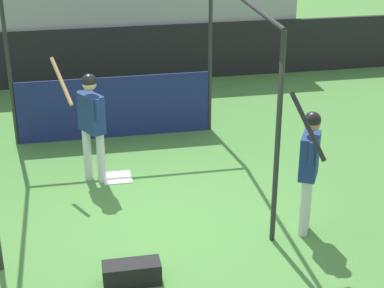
# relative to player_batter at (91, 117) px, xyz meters

# --- Properties ---
(ground_plane) EXTENTS (60.00, 60.00, 0.00)m
(ground_plane) POSITION_rel_player_batter_xyz_m (0.98, -1.59, -1.08)
(ground_plane) COLOR #477F38
(outfield_wall) EXTENTS (24.00, 0.12, 1.28)m
(outfield_wall) POSITION_rel_player_batter_xyz_m (0.98, 4.88, -0.44)
(outfield_wall) COLOR black
(outfield_wall) RESTS_ON ground
(bleacher_section) EXTENTS (8.15, 2.40, 2.56)m
(bleacher_section) POSITION_rel_player_batter_xyz_m (0.98, 6.14, 0.20)
(bleacher_section) COLOR #9E9E99
(bleacher_section) RESTS_ON ground
(batting_cage) EXTENTS (3.62, 4.02, 2.91)m
(batting_cage) POSITION_rel_player_batter_xyz_m (0.48, 0.93, 0.18)
(batting_cage) COLOR #282828
(batting_cage) RESTS_ON ground
(home_plate) EXTENTS (0.44, 0.44, 0.02)m
(home_plate) POSITION_rel_player_batter_xyz_m (0.36, -0.00, -1.07)
(home_plate) COLOR white
(home_plate) RESTS_ON ground
(player_batter) EXTENTS (0.78, 0.76, 1.95)m
(player_batter) POSITION_rel_player_batter_xyz_m (0.00, 0.00, 0.00)
(player_batter) COLOR silver
(player_batter) RESTS_ON ground
(player_waiting) EXTENTS (0.58, 0.80, 2.10)m
(player_waiting) POSITION_rel_player_batter_xyz_m (2.75, -2.12, -0.01)
(player_waiting) COLOR silver
(player_waiting) RESTS_ON ground
(equipment_bag) EXTENTS (0.70, 0.28, 0.28)m
(equipment_bag) POSITION_rel_player_batter_xyz_m (0.29, -2.84, -0.94)
(equipment_bag) COLOR black
(equipment_bag) RESTS_ON ground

